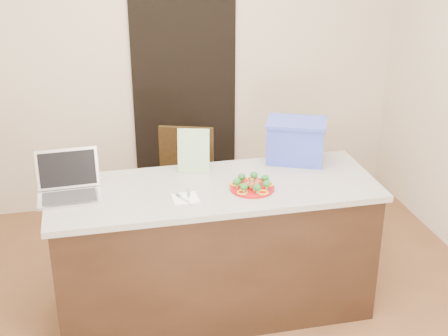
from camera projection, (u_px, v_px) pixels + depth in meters
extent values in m
plane|color=brown|center=(223.00, 330.00, 4.03)|extent=(4.00, 4.00, 0.00)
plane|color=beige|center=(172.00, 55.00, 5.29)|extent=(4.00, 0.00, 4.00)
cube|color=black|center=(185.00, 94.00, 5.43)|extent=(0.90, 0.02, 2.00)
cube|color=black|center=(214.00, 252.00, 4.08)|extent=(2.00, 0.70, 0.88)
cube|color=beige|center=(214.00, 189.00, 3.90)|extent=(2.06, 0.76, 0.04)
cylinder|color=#9A0E0E|center=(252.00, 188.00, 3.85)|extent=(0.27, 0.27, 0.02)
torus|color=#9A0E0E|center=(252.00, 187.00, 3.84)|extent=(0.27, 0.27, 0.01)
sphere|color=brown|center=(252.00, 184.00, 3.83)|extent=(0.04, 0.04, 0.04)
sphere|color=brown|center=(247.00, 185.00, 3.82)|extent=(0.04, 0.04, 0.04)
sphere|color=brown|center=(252.00, 186.00, 3.80)|extent=(0.04, 0.04, 0.04)
sphere|color=brown|center=(257.00, 185.00, 3.82)|extent=(0.04, 0.04, 0.04)
sphere|color=brown|center=(257.00, 183.00, 3.85)|extent=(0.04, 0.04, 0.04)
sphere|color=brown|center=(252.00, 181.00, 3.87)|extent=(0.04, 0.04, 0.04)
ellipsoid|color=#15501B|center=(254.00, 175.00, 3.91)|extent=(0.05, 0.05, 0.04)
ellipsoid|color=#15501B|center=(242.00, 177.00, 3.89)|extent=(0.05, 0.05, 0.04)
ellipsoid|color=#15501B|center=(237.00, 182.00, 3.82)|extent=(0.05, 0.05, 0.04)
ellipsoid|color=#15501B|center=(244.00, 187.00, 3.76)|extent=(0.05, 0.05, 0.04)
ellipsoid|color=#15501B|center=(257.00, 188.00, 3.74)|extent=(0.05, 0.05, 0.04)
ellipsoid|color=#15501B|center=(267.00, 184.00, 3.79)|extent=(0.05, 0.05, 0.04)
ellipsoid|color=#15501B|center=(265.00, 178.00, 3.87)|extent=(0.05, 0.05, 0.04)
torus|color=gold|center=(252.00, 179.00, 3.94)|extent=(0.07, 0.07, 0.01)
torus|color=gold|center=(236.00, 184.00, 3.87)|extent=(0.07, 0.07, 0.01)
torus|color=gold|center=(242.00, 192.00, 3.76)|extent=(0.07, 0.07, 0.01)
torus|color=gold|center=(263.00, 192.00, 3.76)|extent=(0.07, 0.07, 0.01)
torus|color=gold|center=(268.00, 184.00, 3.87)|extent=(0.07, 0.07, 0.01)
cube|color=white|center=(185.00, 198.00, 3.73)|extent=(0.16, 0.16, 0.01)
cube|color=#BCBCC1|center=(182.00, 199.00, 3.70)|extent=(0.06, 0.11, 0.00)
cube|color=#BCBCC1|center=(181.00, 194.00, 3.76)|extent=(0.05, 0.06, 0.00)
cube|color=white|center=(192.00, 200.00, 3.69)|extent=(0.03, 0.10, 0.01)
cube|color=#BCBCC1|center=(189.00, 193.00, 3.78)|extent=(0.03, 0.12, 0.00)
cylinder|color=silver|center=(255.00, 190.00, 3.78)|extent=(0.03, 0.03, 0.04)
cylinder|color=silver|center=(255.00, 186.00, 3.77)|extent=(0.02, 0.02, 0.01)
cylinder|color=#B22A13|center=(255.00, 185.00, 3.77)|extent=(0.02, 0.02, 0.01)
cylinder|color=#B22A13|center=(255.00, 191.00, 3.78)|extent=(0.03, 0.03, 0.02)
cube|color=silver|center=(69.00, 197.00, 3.73)|extent=(0.38, 0.27, 0.02)
cube|color=silver|center=(67.00, 168.00, 3.79)|extent=(0.37, 0.08, 0.25)
cube|color=black|center=(67.00, 169.00, 3.79)|extent=(0.34, 0.06, 0.21)
cube|color=#29292B|center=(69.00, 197.00, 3.71)|extent=(0.32, 0.19, 0.00)
cube|color=silver|center=(194.00, 151.00, 4.03)|extent=(0.21, 0.10, 0.29)
cube|color=#3243B5|center=(296.00, 142.00, 4.22)|extent=(0.45, 0.39, 0.26)
cube|color=#3243B5|center=(297.00, 122.00, 4.16)|extent=(0.47, 0.41, 0.02)
cube|color=#352310|center=(191.00, 197.00, 4.81)|extent=(0.54, 0.54, 0.04)
cube|color=#352310|center=(186.00, 156.00, 4.88)|extent=(0.41, 0.17, 0.48)
cylinder|color=#352310|center=(172.00, 236.00, 4.70)|extent=(0.04, 0.04, 0.45)
cylinder|color=#352310|center=(219.00, 231.00, 4.77)|extent=(0.04, 0.04, 0.45)
cylinder|color=#352310|center=(166.00, 214.00, 5.03)|extent=(0.04, 0.04, 0.45)
cylinder|color=#352310|center=(210.00, 210.00, 5.10)|extent=(0.04, 0.04, 0.45)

